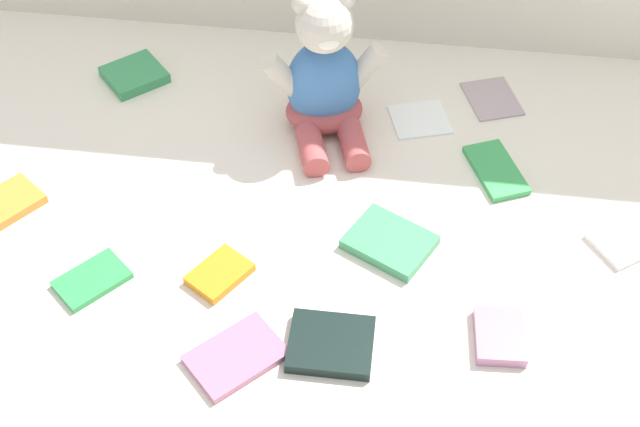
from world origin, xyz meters
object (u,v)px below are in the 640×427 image
(book_case_3, at_px, (500,336))
(book_case_11, at_px, (390,242))
(book_case_2, at_px, (92,280))
(book_case_10, at_px, (220,274))
(book_case_1, at_px, (420,119))
(book_case_4, at_px, (5,204))
(book_case_5, at_px, (331,344))
(book_case_8, at_px, (492,98))
(book_case_7, at_px, (496,170))
(book_case_6, at_px, (236,356))
(teddy_bear, at_px, (325,81))
(book_case_9, at_px, (134,75))
(book_case_0, at_px, (632,240))

(book_case_3, bearing_deg, book_case_11, -46.54)
(book_case_2, relative_size, book_case_10, 1.16)
(book_case_1, relative_size, book_case_4, 0.89)
(book_case_2, xyz_separation_m, book_case_10, (0.19, 0.03, 0.00))
(book_case_11, bearing_deg, book_case_5, 8.94)
(book_case_5, distance_m, book_case_8, 0.62)
(book_case_1, bearing_deg, book_case_4, -83.10)
(book_case_11, bearing_deg, book_case_7, 165.99)
(book_case_1, height_order, book_case_11, book_case_11)
(book_case_1, distance_m, book_case_4, 0.72)
(book_case_5, xyz_separation_m, book_case_6, (-0.13, -0.04, -0.00))
(book_case_4, relative_size, book_case_8, 1.02)
(teddy_bear, relative_size, book_case_5, 2.23)
(book_case_2, relative_size, book_case_6, 0.81)
(book_case_3, height_order, book_case_8, book_case_3)
(book_case_4, relative_size, book_case_7, 0.86)
(book_case_2, height_order, book_case_6, book_case_6)
(book_case_5, height_order, book_case_11, same)
(book_case_6, distance_m, book_case_11, 0.31)
(book_case_2, bearing_deg, book_case_9, -40.79)
(book_case_5, bearing_deg, teddy_bear, 7.94)
(book_case_11, bearing_deg, book_case_10, -41.57)
(book_case_3, bearing_deg, teddy_bear, -58.10)
(teddy_bear, height_order, book_case_10, teddy_bear)
(book_case_3, bearing_deg, book_case_2, -6.10)
(book_case_2, relative_size, book_case_11, 0.83)
(book_case_1, xyz_separation_m, book_case_9, (-0.54, 0.05, 0.01))
(book_case_2, relative_size, book_case_3, 1.12)
(book_case_7, bearing_deg, book_case_1, 115.10)
(teddy_bear, height_order, book_case_0, teddy_bear)
(book_case_5, relative_size, book_case_8, 1.08)
(book_case_8, distance_m, book_case_9, 0.67)
(book_case_2, xyz_separation_m, book_case_7, (0.60, 0.32, 0.00))
(book_case_3, xyz_separation_m, book_case_7, (-0.00, 0.34, -0.00))
(book_case_0, height_order, book_case_3, book_case_3)
(book_case_4, bearing_deg, book_case_0, -139.63)
(book_case_5, distance_m, book_case_9, 0.71)
(book_case_4, xyz_separation_m, book_case_9, (0.12, 0.35, 0.00))
(book_case_4, distance_m, book_case_11, 0.63)
(book_case_1, height_order, book_case_8, same)
(book_case_2, height_order, book_case_8, book_case_2)
(book_case_3, relative_size, book_case_5, 0.78)
(book_case_0, xyz_separation_m, book_case_1, (-0.35, 0.25, -0.00))
(teddy_bear, distance_m, book_case_2, 0.51)
(book_case_0, height_order, book_case_10, book_case_10)
(book_case_2, xyz_separation_m, book_case_3, (0.61, -0.03, 0.00))
(book_case_2, xyz_separation_m, book_case_5, (0.37, -0.07, 0.00))
(book_case_10, bearing_deg, book_case_4, -161.25)
(book_case_7, height_order, book_case_11, book_case_11)
(book_case_1, bearing_deg, book_case_5, -28.97)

